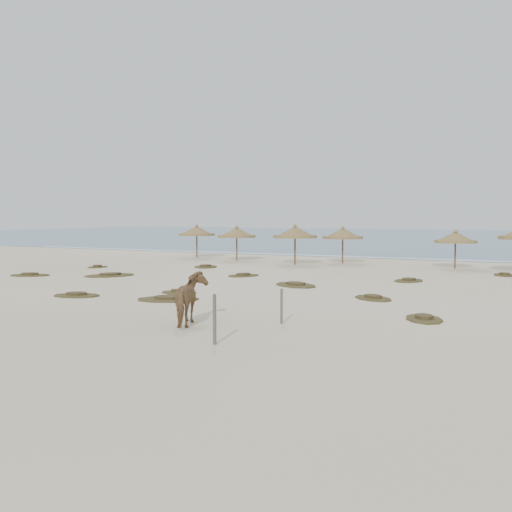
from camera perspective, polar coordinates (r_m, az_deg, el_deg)
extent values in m
plane|color=beige|center=(21.38, -6.51, -4.68)|extent=(160.00, 160.00, 0.00)
cube|color=#2D5A89|center=(93.46, 19.49, 1.80)|extent=(200.00, 100.00, 0.01)
cube|color=white|center=(45.31, 11.75, -0.15)|extent=(70.00, 0.60, 0.01)
cylinder|color=brown|center=(44.64, -5.94, 1.11)|extent=(0.11, 0.11, 1.96)
cylinder|color=olive|center=(44.60, -5.95, 2.15)|extent=(3.17, 3.17, 0.17)
cone|color=olive|center=(44.59, -5.95, 2.55)|extent=(3.06, 3.06, 0.70)
cone|color=olive|center=(44.59, -5.95, 3.09)|extent=(0.34, 0.34, 0.21)
cylinder|color=brown|center=(41.40, -1.94, 0.88)|extent=(0.11, 0.11, 1.93)
cylinder|color=olive|center=(41.36, -1.94, 1.98)|extent=(3.46, 3.46, 0.17)
cone|color=olive|center=(41.36, -1.94, 2.40)|extent=(3.35, 3.35, 0.69)
cone|color=olive|center=(41.35, -1.94, 2.97)|extent=(0.33, 0.33, 0.20)
cylinder|color=brown|center=(39.46, 8.65, 0.68)|extent=(0.11, 0.11, 1.93)
cylinder|color=olive|center=(39.43, 8.67, 1.84)|extent=(3.37, 3.37, 0.17)
cone|color=olive|center=(39.42, 8.67, 2.28)|extent=(3.26, 3.26, 0.69)
cone|color=olive|center=(39.41, 8.68, 2.88)|extent=(0.33, 0.33, 0.20)
cylinder|color=brown|center=(38.02, 3.92, 0.68)|extent=(0.12, 0.12, 2.04)
cylinder|color=olive|center=(37.98, 3.92, 1.95)|extent=(3.53, 3.53, 0.17)
cone|color=olive|center=(37.97, 3.92, 2.43)|extent=(3.41, 3.41, 0.73)
cone|color=olive|center=(37.96, 3.93, 3.09)|extent=(0.35, 0.35, 0.21)
cylinder|color=brown|center=(37.19, 19.29, 0.22)|extent=(0.10, 0.10, 1.82)
cylinder|color=olive|center=(37.16, 19.32, 1.37)|extent=(3.00, 3.00, 0.16)
cone|color=olive|center=(37.14, 19.33, 1.81)|extent=(2.90, 2.90, 0.65)
cone|color=olive|center=(37.13, 19.34, 2.41)|extent=(0.31, 0.31, 0.19)
imported|color=olive|center=(17.00, -6.51, -4.28)|extent=(1.53, 2.02, 1.55)
cylinder|color=brown|center=(14.40, -4.16, -6.34)|extent=(0.10, 0.10, 1.27)
cylinder|color=brown|center=(17.13, 2.57, -5.05)|extent=(0.10, 0.10, 1.05)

